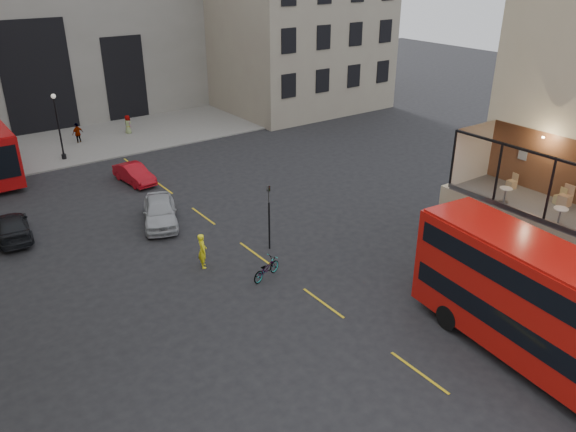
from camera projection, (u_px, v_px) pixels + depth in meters
ground at (452, 354)px, 23.14m from camera, size 140.00×140.00×0.00m
host_frontage at (552, 261)px, 25.63m from camera, size 3.00×11.00×4.50m
cafe_floor at (562, 215)px, 24.66m from camera, size 3.00×10.00×0.10m
gateway at (15, 21)px, 51.84m from camera, size 35.00×10.60×18.00m
building_right at (285, 3)px, 58.76m from camera, size 16.60×18.60×20.00m
pavement_far at (51, 147)px, 47.90m from camera, size 40.00×12.00×0.12m
traffic_light_near at (269, 209)px, 30.42m from camera, size 0.16×0.20×3.80m
street_lamp_b at (60, 131)px, 43.97m from camera, size 0.36×0.36×5.33m
bus_near at (557, 312)px, 20.99m from camera, size 4.10×12.66×4.96m
car_a at (160, 211)px, 34.00m from camera, size 3.57×5.21×1.65m
car_b at (134, 174)px, 40.25m from camera, size 1.90×4.21×1.34m
car_c at (12, 227)px, 32.35m from camera, size 2.34×4.82×1.35m
bicycle at (266, 269)px, 28.39m from camera, size 2.08×1.27×1.03m
cyclist at (202, 251)px, 29.20m from camera, size 0.64×0.80×1.91m
pedestrian_c at (78, 133)px, 48.56m from camera, size 1.15×0.76×1.82m
pedestrian_d at (128, 125)px, 51.14m from camera, size 0.74×0.97×1.76m
cafe_table_mid at (560, 214)px, 23.50m from camera, size 0.59×0.59×0.74m
cafe_table_far at (505, 193)px, 25.60m from camera, size 0.57×0.57×0.71m
cafe_chair_b at (565, 200)px, 25.34m from camera, size 0.49×0.49×0.97m
cafe_chair_c at (559, 199)px, 25.54m from camera, size 0.46×0.46×0.77m
cafe_chair_d at (512, 184)px, 27.25m from camera, size 0.44×0.44×0.76m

